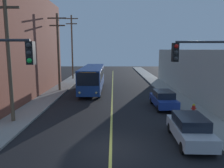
{
  "coord_description": "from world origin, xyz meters",
  "views": [
    {
      "loc": [
        0.16,
        -11.4,
        5.45
      ],
      "look_at": [
        0.0,
        10.39,
        2.0
      ],
      "focal_mm": 34.98,
      "sensor_mm": 36.0,
      "label": 1
    }
  ],
  "objects_px": {
    "city_bus": "(93,77)",
    "utility_pole_mid": "(58,49)",
    "parked_car_silver": "(190,129)",
    "fire_hydrant": "(194,109)",
    "utility_pole_far": "(72,45)",
    "parked_car_blue": "(163,99)",
    "utility_pole_near": "(8,49)",
    "traffic_signal_right_corner": "(211,71)"
  },
  "relations": [
    {
      "from": "parked_car_silver",
      "to": "traffic_signal_right_corner",
      "type": "xyz_separation_m",
      "value": [
        0.75,
        -0.54,
        3.46
      ]
    },
    {
      "from": "fire_hydrant",
      "to": "city_bus",
      "type": "bearing_deg",
      "value": 130.65
    },
    {
      "from": "city_bus",
      "to": "utility_pole_near",
      "type": "height_order",
      "value": "utility_pole_near"
    },
    {
      "from": "parked_car_blue",
      "to": "utility_pole_far",
      "type": "relative_size",
      "value": 0.39
    },
    {
      "from": "utility_pole_near",
      "to": "utility_pole_mid",
      "type": "xyz_separation_m",
      "value": [
        0.41,
        12.66,
        0.06
      ]
    },
    {
      "from": "city_bus",
      "to": "utility_pole_far",
      "type": "xyz_separation_m",
      "value": [
        -4.77,
        11.39,
        4.53
      ]
    },
    {
      "from": "utility_pole_far",
      "to": "utility_pole_mid",
      "type": "bearing_deg",
      "value": -88.09
    },
    {
      "from": "city_bus",
      "to": "parked_car_blue",
      "type": "height_order",
      "value": "city_bus"
    },
    {
      "from": "utility_pole_near",
      "to": "fire_hydrant",
      "type": "height_order",
      "value": "utility_pole_near"
    },
    {
      "from": "city_bus",
      "to": "utility_pole_mid",
      "type": "xyz_separation_m",
      "value": [
        -4.38,
        -0.31,
        3.74
      ]
    },
    {
      "from": "city_bus",
      "to": "parked_car_silver",
      "type": "relative_size",
      "value": 2.73
    },
    {
      "from": "utility_pole_far",
      "to": "city_bus",
      "type": "bearing_deg",
      "value": -67.28
    },
    {
      "from": "parked_car_blue",
      "to": "traffic_signal_right_corner",
      "type": "distance_m",
      "value": 9.06
    },
    {
      "from": "utility_pole_far",
      "to": "utility_pole_near",
      "type": "bearing_deg",
      "value": -90.04
    },
    {
      "from": "parked_car_silver",
      "to": "utility_pole_mid",
      "type": "height_order",
      "value": "utility_pole_mid"
    },
    {
      "from": "utility_pole_mid",
      "to": "fire_hydrant",
      "type": "xyz_separation_m",
      "value": [
        13.84,
        -10.71,
        -4.97
      ]
    },
    {
      "from": "city_bus",
      "to": "parked_car_silver",
      "type": "distance_m",
      "value": 17.95
    },
    {
      "from": "utility_pole_near",
      "to": "utility_pole_mid",
      "type": "bearing_deg",
      "value": 88.15
    },
    {
      "from": "utility_pole_near",
      "to": "traffic_signal_right_corner",
      "type": "height_order",
      "value": "utility_pole_near"
    },
    {
      "from": "utility_pole_near",
      "to": "fire_hydrant",
      "type": "relative_size",
      "value": 11.55
    },
    {
      "from": "parked_car_silver",
      "to": "utility_pole_mid",
      "type": "relative_size",
      "value": 0.45
    },
    {
      "from": "city_bus",
      "to": "traffic_signal_right_corner",
      "type": "height_order",
      "value": "traffic_signal_right_corner"
    },
    {
      "from": "utility_pole_mid",
      "to": "traffic_signal_right_corner",
      "type": "distance_m",
      "value": 20.77
    },
    {
      "from": "utility_pole_near",
      "to": "traffic_signal_right_corner",
      "type": "xyz_separation_m",
      "value": [
        12.81,
        -3.96,
        -1.19
      ]
    },
    {
      "from": "utility_pole_mid",
      "to": "fire_hydrant",
      "type": "height_order",
      "value": "utility_pole_mid"
    },
    {
      "from": "city_bus",
      "to": "traffic_signal_right_corner",
      "type": "distance_m",
      "value": 18.9
    },
    {
      "from": "parked_car_silver",
      "to": "fire_hydrant",
      "type": "distance_m",
      "value": 5.8
    },
    {
      "from": "parked_car_blue",
      "to": "fire_hydrant",
      "type": "relative_size",
      "value": 5.29
    },
    {
      "from": "traffic_signal_right_corner",
      "to": "city_bus",
      "type": "bearing_deg",
      "value": 115.36
    },
    {
      "from": "city_bus",
      "to": "utility_pole_near",
      "type": "bearing_deg",
      "value": -110.26
    },
    {
      "from": "traffic_signal_right_corner",
      "to": "utility_pole_mid",
      "type": "bearing_deg",
      "value": 126.73
    },
    {
      "from": "utility_pole_near",
      "to": "parked_car_silver",
      "type": "bearing_deg",
      "value": -15.82
    },
    {
      "from": "traffic_signal_right_corner",
      "to": "fire_hydrant",
      "type": "relative_size",
      "value": 7.14
    },
    {
      "from": "fire_hydrant",
      "to": "parked_car_blue",
      "type": "bearing_deg",
      "value": 128.97
    },
    {
      "from": "parked_car_blue",
      "to": "utility_pole_near",
      "type": "xyz_separation_m",
      "value": [
        -12.27,
        -4.39,
        4.65
      ]
    },
    {
      "from": "utility_pole_near",
      "to": "utility_pole_mid",
      "type": "relative_size",
      "value": 0.99
    },
    {
      "from": "city_bus",
      "to": "fire_hydrant",
      "type": "distance_m",
      "value": 14.58
    },
    {
      "from": "parked_car_blue",
      "to": "utility_pole_far",
      "type": "height_order",
      "value": "utility_pole_far"
    },
    {
      "from": "fire_hydrant",
      "to": "utility_pole_near",
      "type": "bearing_deg",
      "value": -172.22
    },
    {
      "from": "traffic_signal_right_corner",
      "to": "fire_hydrant",
      "type": "bearing_deg",
      "value": 76.31
    },
    {
      "from": "city_bus",
      "to": "utility_pole_mid",
      "type": "relative_size",
      "value": 1.24
    },
    {
      "from": "utility_pole_mid",
      "to": "city_bus",
      "type": "bearing_deg",
      "value": 4.03
    }
  ]
}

